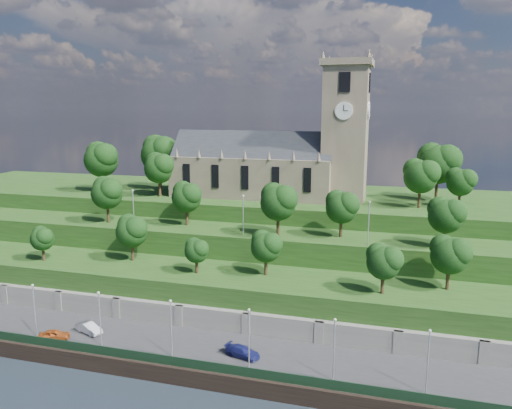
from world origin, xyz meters
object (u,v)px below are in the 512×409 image
(church, at_px, (277,159))
(car_right, at_px, (243,352))
(car_middle, at_px, (89,328))
(car_left, at_px, (54,335))

(church, distance_m, car_right, 45.85)
(car_middle, xyz_separation_m, car_right, (22.41, -0.59, -0.03))
(car_left, xyz_separation_m, car_middle, (3.25, 3.01, 0.02))
(church, relative_size, car_left, 9.73)
(car_left, height_order, car_right, car_left)
(car_right, bearing_deg, car_left, 110.62)
(car_middle, bearing_deg, car_right, -72.26)
(church, distance_m, car_middle, 48.00)
(car_left, distance_m, car_middle, 4.43)
(car_middle, relative_size, car_right, 0.93)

